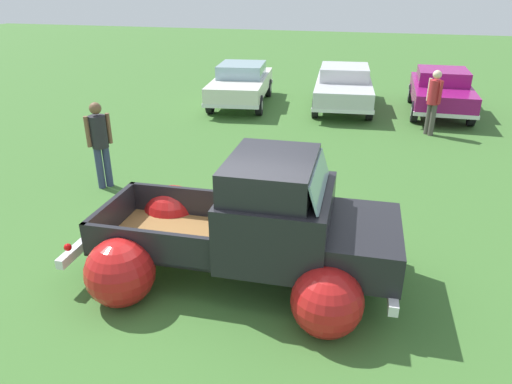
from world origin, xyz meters
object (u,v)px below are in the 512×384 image
show_car_1 (344,85)px  spectator_0 (100,140)px  show_car_2 (441,90)px  spectator_1 (434,98)px  show_car_0 (241,82)px  vintage_pickup_truck (260,233)px

show_car_1 → spectator_0: 9.50m
show_car_2 → spectator_0: bearing=-41.0°
spectator_0 → spectator_1: size_ratio=1.00×
show_car_0 → spectator_0: spectator_0 is taller
vintage_pickup_truck → show_car_1: bearing=87.0°
show_car_0 → show_car_1: size_ratio=0.97×
spectator_1 → show_car_2: bearing=42.0°
vintage_pickup_truck → show_car_2: size_ratio=1.07×
show_car_1 → spectator_1: bearing=41.0°
spectator_0 → show_car_2: bearing=-90.8°
show_car_1 → spectator_0: (-4.16, -8.54, 0.28)m
vintage_pickup_truck → show_car_0: bearing=106.0°
spectator_0 → spectator_1: spectator_1 is taller
vintage_pickup_truck → show_car_0: (-3.56, 10.46, 0.03)m
show_car_1 → show_car_2: bearing=87.1°
vintage_pickup_truck → show_car_1: (0.05, 10.93, 0.03)m
show_car_2 → spectator_0: (-7.39, -8.70, 0.28)m
show_car_1 → spectator_0: size_ratio=2.63×
show_car_0 → show_car_1: 3.63m
show_car_2 → spectator_1: spectator_1 is taller
spectator_1 → show_car_0: bearing=122.6°
show_car_0 → show_car_2: 6.86m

